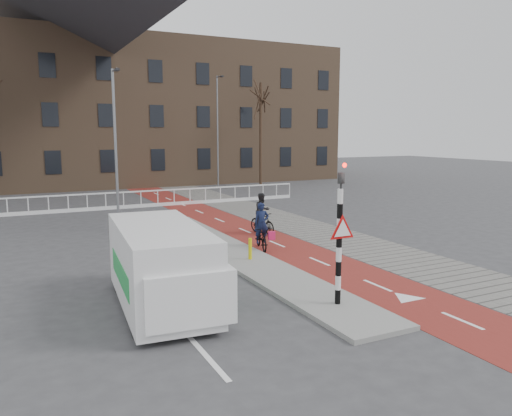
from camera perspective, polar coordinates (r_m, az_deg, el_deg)
name	(u,v)px	position (r m, az deg, el deg)	size (l,w,h in m)	color
ground	(314,283)	(14.76, 6.66, -8.56)	(120.00, 120.00, 0.00)	#38383A
bike_lane	(227,223)	(24.07, -3.29, -1.77)	(2.50, 60.00, 0.01)	maroon
sidewalk	(278,219)	(25.27, 2.56, -1.26)	(3.00, 60.00, 0.01)	slate
curb_island	(236,254)	(17.82, -2.27, -5.29)	(1.80, 16.00, 0.12)	gray
traffic_signal	(340,230)	(12.32, 9.57, -2.52)	(0.80, 0.80, 3.68)	black
bollard	(250,249)	(16.80, -0.67, -4.67)	(0.12, 0.12, 0.72)	#CDC20B
cyclist_near	(262,234)	(18.63, 0.66, -2.97)	(0.99, 1.75, 1.76)	black
cyclist_far	(262,217)	(21.44, 0.71, -1.04)	(0.84, 1.68, 1.77)	black
van	(160,265)	(12.66, -10.90, -6.40)	(2.31, 4.97, 2.08)	white
railing	(68,207)	(29.22, -20.65, 0.13)	(28.00, 0.10, 0.99)	silver
townhouse_row	(69,89)	(44.20, -20.55, 12.60)	(46.00, 10.00, 15.90)	#7F6047
tree_right	(261,135)	(40.80, 0.54, 8.34)	(0.23, 0.23, 8.27)	black
streetlight_near	(116,151)	(22.98, -15.74, 6.28)	(0.12, 0.12, 7.06)	slate
streetlight_right	(218,133)	(39.23, -4.41, 8.57)	(0.12, 0.12, 8.62)	slate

